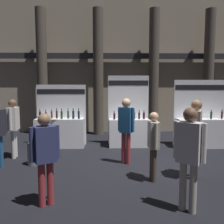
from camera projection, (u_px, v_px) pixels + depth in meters
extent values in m
plane|color=black|center=(138.00, 164.00, 6.55)|extent=(24.78, 24.78, 0.00)
cube|color=tan|center=(125.00, 64.00, 11.16)|extent=(12.39, 0.25, 6.49)
cube|color=#2D2D33|center=(125.00, 56.00, 10.82)|extent=(12.39, 0.20, 0.24)
cylinder|color=#51473D|center=(42.00, 73.00, 10.41)|extent=(0.46, 0.46, 5.57)
cylinder|color=#51473D|center=(98.00, 73.00, 10.47)|extent=(0.46, 0.46, 5.57)
cylinder|color=#51473D|center=(154.00, 73.00, 10.53)|extent=(0.46, 0.46, 5.57)
cylinder|color=#51473D|center=(208.00, 73.00, 10.59)|extent=(0.46, 0.46, 5.57)
cube|color=white|center=(60.00, 133.00, 8.40)|extent=(1.71, 0.60, 1.03)
cube|color=white|center=(62.00, 115.00, 8.67)|extent=(1.79, 0.04, 2.23)
cube|color=black|center=(61.00, 92.00, 8.56)|extent=(1.74, 0.01, 0.18)
cylinder|color=black|center=(40.00, 115.00, 8.22)|extent=(0.07, 0.07, 0.26)
cylinder|color=black|center=(40.00, 111.00, 8.20)|extent=(0.03, 0.03, 0.07)
cylinder|color=black|center=(40.00, 110.00, 8.20)|extent=(0.03, 0.03, 0.02)
cylinder|color=black|center=(46.00, 115.00, 8.30)|extent=(0.06, 0.06, 0.23)
cylinder|color=black|center=(46.00, 111.00, 8.28)|extent=(0.03, 0.03, 0.08)
cylinder|color=gold|center=(46.00, 110.00, 8.27)|extent=(0.03, 0.03, 0.02)
cylinder|color=#472D14|center=(52.00, 115.00, 8.35)|extent=(0.07, 0.07, 0.25)
cylinder|color=#472D14|center=(52.00, 110.00, 8.34)|extent=(0.03, 0.03, 0.08)
cylinder|color=gold|center=(52.00, 109.00, 8.33)|extent=(0.03, 0.03, 0.02)
cylinder|color=black|center=(57.00, 115.00, 8.32)|extent=(0.06, 0.06, 0.27)
cylinder|color=black|center=(57.00, 110.00, 8.30)|extent=(0.03, 0.03, 0.08)
cylinder|color=black|center=(57.00, 109.00, 8.29)|extent=(0.03, 0.03, 0.02)
cylinder|color=#19381E|center=(62.00, 115.00, 8.25)|extent=(0.07, 0.07, 0.26)
cylinder|color=#19381E|center=(62.00, 110.00, 8.23)|extent=(0.03, 0.03, 0.08)
cylinder|color=black|center=(61.00, 109.00, 8.23)|extent=(0.03, 0.03, 0.02)
cylinder|color=#19381E|center=(68.00, 115.00, 8.38)|extent=(0.07, 0.07, 0.26)
cylinder|color=#19381E|center=(68.00, 110.00, 8.37)|extent=(0.03, 0.03, 0.09)
cylinder|color=black|center=(68.00, 109.00, 8.36)|extent=(0.03, 0.03, 0.02)
cylinder|color=black|center=(73.00, 115.00, 8.30)|extent=(0.07, 0.07, 0.27)
cylinder|color=black|center=(73.00, 110.00, 8.28)|extent=(0.03, 0.03, 0.08)
cylinder|color=black|center=(73.00, 109.00, 8.27)|extent=(0.03, 0.03, 0.02)
cylinder|color=black|center=(79.00, 115.00, 8.27)|extent=(0.07, 0.07, 0.27)
cylinder|color=black|center=(79.00, 110.00, 8.25)|extent=(0.03, 0.03, 0.09)
cylinder|color=black|center=(79.00, 108.00, 8.25)|extent=(0.03, 0.03, 0.02)
cube|color=silver|center=(54.00, 119.00, 8.16)|extent=(0.30, 0.34, 0.01)
cube|color=white|center=(129.00, 133.00, 8.50)|extent=(1.43, 0.60, 1.00)
cube|color=white|center=(128.00, 110.00, 8.76)|extent=(1.51, 0.04, 2.56)
cube|color=black|center=(129.00, 83.00, 8.63)|extent=(1.46, 0.01, 0.18)
cylinder|color=black|center=(114.00, 116.00, 8.33)|extent=(0.07, 0.07, 0.22)
cylinder|color=black|center=(114.00, 112.00, 8.32)|extent=(0.03, 0.03, 0.06)
cylinder|color=black|center=(114.00, 111.00, 8.31)|extent=(0.03, 0.03, 0.02)
cylinder|color=#19381E|center=(120.00, 116.00, 8.38)|extent=(0.06, 0.06, 0.26)
cylinder|color=#19381E|center=(120.00, 111.00, 8.36)|extent=(0.03, 0.03, 0.09)
cylinder|color=gold|center=(120.00, 109.00, 8.36)|extent=(0.03, 0.03, 0.02)
cylinder|color=black|center=(124.00, 116.00, 8.43)|extent=(0.08, 0.08, 0.23)
cylinder|color=black|center=(124.00, 111.00, 8.42)|extent=(0.03, 0.03, 0.09)
cylinder|color=black|center=(124.00, 110.00, 8.41)|extent=(0.03, 0.03, 0.02)
cylinder|color=black|center=(129.00, 116.00, 8.48)|extent=(0.07, 0.07, 0.23)
cylinder|color=black|center=(129.00, 112.00, 8.47)|extent=(0.03, 0.03, 0.06)
cylinder|color=gold|center=(129.00, 110.00, 8.46)|extent=(0.03, 0.03, 0.02)
cylinder|color=#19381E|center=(134.00, 116.00, 8.40)|extent=(0.07, 0.07, 0.24)
cylinder|color=#19381E|center=(134.00, 112.00, 8.38)|extent=(0.03, 0.03, 0.06)
cylinder|color=red|center=(134.00, 110.00, 8.38)|extent=(0.03, 0.03, 0.02)
cylinder|color=black|center=(139.00, 116.00, 8.42)|extent=(0.06, 0.06, 0.24)
cylinder|color=black|center=(139.00, 111.00, 8.41)|extent=(0.03, 0.03, 0.08)
cylinder|color=gold|center=(139.00, 110.00, 8.40)|extent=(0.03, 0.03, 0.02)
cylinder|color=black|center=(144.00, 116.00, 8.42)|extent=(0.07, 0.07, 0.24)
cylinder|color=black|center=(144.00, 112.00, 8.41)|extent=(0.03, 0.03, 0.06)
cylinder|color=red|center=(144.00, 111.00, 8.40)|extent=(0.03, 0.03, 0.02)
cube|color=white|center=(203.00, 133.00, 8.39)|extent=(1.88, 0.60, 1.02)
cube|color=white|center=(200.00, 113.00, 8.65)|extent=(1.97, 0.04, 2.40)
cube|color=black|center=(201.00, 87.00, 8.53)|extent=(1.92, 0.01, 0.18)
cylinder|color=black|center=(186.00, 115.00, 8.33)|extent=(0.07, 0.07, 0.27)
cylinder|color=black|center=(186.00, 110.00, 8.31)|extent=(0.03, 0.03, 0.07)
cylinder|color=gold|center=(187.00, 109.00, 8.30)|extent=(0.03, 0.03, 0.02)
cylinder|color=black|center=(198.00, 115.00, 8.31)|extent=(0.07, 0.07, 0.25)
cylinder|color=black|center=(198.00, 111.00, 8.30)|extent=(0.03, 0.03, 0.09)
cylinder|color=red|center=(198.00, 109.00, 8.29)|extent=(0.03, 0.03, 0.02)
cylinder|color=#19381E|center=(211.00, 116.00, 8.24)|extent=(0.07, 0.07, 0.25)
cylinder|color=#19381E|center=(211.00, 111.00, 8.23)|extent=(0.03, 0.03, 0.06)
cylinder|color=red|center=(211.00, 110.00, 8.22)|extent=(0.03, 0.03, 0.02)
cylinder|color=black|center=(222.00, 115.00, 8.33)|extent=(0.06, 0.06, 0.26)
cylinder|color=black|center=(222.00, 111.00, 8.31)|extent=(0.03, 0.03, 0.07)
cylinder|color=red|center=(222.00, 109.00, 8.31)|extent=(0.03, 0.03, 0.02)
cylinder|color=slate|center=(34.00, 154.00, 6.47)|extent=(0.33, 0.33, 0.60)
torus|color=black|center=(33.00, 143.00, 6.44)|extent=(0.32, 0.32, 0.02)
cylinder|color=#ADA393|center=(193.00, 188.00, 3.95)|extent=(0.12, 0.12, 0.87)
cylinder|color=#ADA393|center=(183.00, 186.00, 4.06)|extent=(0.12, 0.12, 0.87)
cube|color=silver|center=(189.00, 142.00, 3.93)|extent=(0.45, 0.43, 0.69)
sphere|color=brown|center=(190.00, 115.00, 3.88)|extent=(0.24, 0.24, 0.24)
cylinder|color=silver|center=(204.00, 143.00, 3.78)|extent=(0.08, 0.08, 0.65)
cylinder|color=silver|center=(176.00, 139.00, 4.07)|extent=(0.08, 0.08, 0.65)
cylinder|color=#47382D|center=(195.00, 158.00, 5.59)|extent=(0.12, 0.12, 0.89)
cylinder|color=#47382D|center=(194.00, 160.00, 5.42)|extent=(0.12, 0.12, 0.89)
cube|color=#ADA393|center=(196.00, 126.00, 5.42)|extent=(0.41, 0.51, 0.71)
sphere|color=#8C6647|center=(197.00, 105.00, 5.37)|extent=(0.25, 0.25, 0.25)
cylinder|color=#ADA393|center=(197.00, 123.00, 5.67)|extent=(0.08, 0.08, 0.67)
cylinder|color=#ADA393|center=(194.00, 127.00, 5.18)|extent=(0.08, 0.08, 0.67)
cylinder|color=maroon|center=(124.00, 148.00, 6.58)|extent=(0.12, 0.12, 0.88)
cylinder|color=maroon|center=(128.00, 148.00, 6.52)|extent=(0.12, 0.12, 0.88)
cube|color=navy|center=(126.00, 120.00, 6.47)|extent=(0.39, 0.35, 0.70)
sphere|color=tan|center=(126.00, 103.00, 6.42)|extent=(0.24, 0.24, 0.24)
cylinder|color=navy|center=(119.00, 119.00, 6.56)|extent=(0.08, 0.08, 0.66)
cylinder|color=navy|center=(133.00, 120.00, 6.38)|extent=(0.08, 0.08, 0.66)
cylinder|color=maroon|center=(42.00, 185.00, 4.18)|extent=(0.12, 0.12, 0.81)
cylinder|color=maroon|center=(50.00, 183.00, 4.26)|extent=(0.12, 0.12, 0.81)
cube|color=navy|center=(45.00, 144.00, 4.14)|extent=(0.44, 0.40, 0.64)
sphere|color=#8C6647|center=(44.00, 120.00, 4.10)|extent=(0.22, 0.22, 0.22)
cylinder|color=navy|center=(32.00, 145.00, 4.02)|extent=(0.08, 0.08, 0.61)
cylinder|color=navy|center=(57.00, 142.00, 4.26)|extent=(0.08, 0.08, 0.61)
cylinder|color=navy|center=(1.00, 152.00, 6.23)|extent=(0.12, 0.12, 0.87)
cylinder|color=#23232D|center=(5.00, 121.00, 6.25)|extent=(0.08, 0.08, 0.65)
cylinder|color=#47382D|center=(154.00, 165.00, 5.29)|extent=(0.12, 0.12, 0.76)
cylinder|color=#47382D|center=(152.00, 163.00, 5.43)|extent=(0.12, 0.12, 0.76)
cube|color=#ADA393|center=(154.00, 135.00, 5.29)|extent=(0.22, 0.36, 0.60)
sphere|color=tan|center=(154.00, 117.00, 5.24)|extent=(0.21, 0.21, 0.21)
cylinder|color=#ADA393|center=(156.00, 136.00, 5.07)|extent=(0.08, 0.08, 0.57)
cylinder|color=#ADA393|center=(152.00, 132.00, 5.51)|extent=(0.08, 0.08, 0.57)
cylinder|color=silver|center=(13.00, 144.00, 7.02)|extent=(0.12, 0.12, 0.86)
cylinder|color=silver|center=(15.00, 143.00, 7.20)|extent=(0.12, 0.12, 0.86)
cube|color=silver|center=(13.00, 119.00, 7.03)|extent=(0.29, 0.47, 0.68)
sphere|color=brown|center=(12.00, 103.00, 6.98)|extent=(0.24, 0.24, 0.24)
cylinder|color=silver|center=(10.00, 119.00, 6.76)|extent=(0.08, 0.08, 0.64)
cylinder|color=silver|center=(16.00, 117.00, 7.30)|extent=(0.08, 0.08, 0.64)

